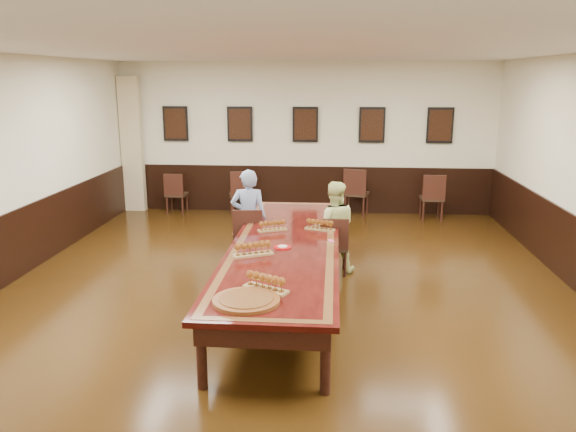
# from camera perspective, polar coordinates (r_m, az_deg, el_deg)

# --- Properties ---
(floor) EXTENTS (8.00, 10.00, 0.02)m
(floor) POSITION_cam_1_polar(r_m,az_deg,el_deg) (7.61, -0.31, -8.31)
(floor) COLOR black
(floor) RESTS_ON ground
(ceiling) EXTENTS (8.00, 10.00, 0.02)m
(ceiling) POSITION_cam_1_polar(r_m,az_deg,el_deg) (7.06, -0.35, 16.68)
(ceiling) COLOR white
(ceiling) RESTS_ON floor
(wall_back) EXTENTS (8.00, 0.02, 3.20)m
(wall_back) POSITION_cam_1_polar(r_m,az_deg,el_deg) (12.11, 1.78, 7.89)
(wall_back) COLOR #F0EAC9
(wall_back) RESTS_ON floor
(wall_front) EXTENTS (8.00, 0.02, 3.20)m
(wall_front) POSITION_cam_1_polar(r_m,az_deg,el_deg) (2.46, -11.18, -17.47)
(wall_front) COLOR #F0EAC9
(wall_front) RESTS_ON floor
(chair_man) EXTENTS (0.49, 0.52, 0.95)m
(chair_man) POSITION_cam_1_polar(r_m,az_deg,el_deg) (8.67, -4.02, -2.15)
(chair_man) COLOR black
(chair_man) RESTS_ON floor
(chair_woman) EXTENTS (0.43, 0.47, 0.89)m
(chair_woman) POSITION_cam_1_polar(r_m,az_deg,el_deg) (8.40, 4.65, -2.92)
(chair_woman) COLOR black
(chair_woman) RESTS_ON floor
(spare_chair_a) EXTENTS (0.43, 0.47, 0.89)m
(spare_chair_a) POSITION_cam_1_polar(r_m,az_deg,el_deg) (12.34, -11.25, 2.31)
(spare_chair_a) COLOR black
(spare_chair_a) RESTS_ON floor
(spare_chair_b) EXTENTS (0.57, 0.60, 0.98)m
(spare_chair_b) POSITION_cam_1_polar(r_m,az_deg,el_deg) (11.92, -4.82, 2.35)
(spare_chair_b) COLOR black
(spare_chair_b) RESTS_ON floor
(spare_chair_c) EXTENTS (0.59, 0.62, 1.02)m
(spare_chair_c) POSITION_cam_1_polar(r_m,az_deg,el_deg) (11.98, 6.98, 2.45)
(spare_chair_c) COLOR black
(spare_chair_c) RESTS_ON floor
(spare_chair_d) EXTENTS (0.46, 0.50, 0.97)m
(spare_chair_d) POSITION_cam_1_polar(r_m,az_deg,el_deg) (11.90, 14.40, 1.91)
(spare_chair_d) COLOR black
(spare_chair_d) RESTS_ON floor
(person_man) EXTENTS (0.58, 0.41, 1.51)m
(person_man) POSITION_cam_1_polar(r_m,az_deg,el_deg) (8.70, -4.01, -0.17)
(person_man) COLOR #466BB1
(person_man) RESTS_ON floor
(person_woman) EXTENTS (0.71, 0.56, 1.38)m
(person_woman) POSITION_cam_1_polar(r_m,az_deg,el_deg) (8.42, 4.65, -1.11)
(person_woman) COLOR #E8F297
(person_woman) RESTS_ON floor
(pink_phone) EXTENTS (0.09, 0.14, 0.01)m
(pink_phone) POSITION_cam_1_polar(r_m,az_deg,el_deg) (7.48, 4.37, -2.53)
(pink_phone) COLOR #F4518B
(pink_phone) RESTS_ON conference_table
(curtain) EXTENTS (0.45, 0.18, 2.90)m
(curtain) POSITION_cam_1_polar(r_m,az_deg,el_deg) (12.70, -15.56, 6.99)
(curtain) COLOR #CFBB8E
(curtain) RESTS_ON floor
(wainscoting) EXTENTS (8.00, 10.00, 1.00)m
(wainscoting) POSITION_cam_1_polar(r_m,az_deg,el_deg) (7.43, -0.32, -4.67)
(wainscoting) COLOR black
(wainscoting) RESTS_ON floor
(conference_table) EXTENTS (1.40, 5.00, 0.76)m
(conference_table) POSITION_cam_1_polar(r_m,az_deg,el_deg) (7.40, -0.32, -3.85)
(conference_table) COLOR black
(conference_table) RESTS_ON floor
(posters) EXTENTS (6.14, 0.04, 0.74)m
(posters) POSITION_cam_1_polar(r_m,az_deg,el_deg) (12.01, 1.77, 9.28)
(posters) COLOR black
(posters) RESTS_ON wall_back
(flight_a) EXTENTS (0.43, 0.29, 0.15)m
(flight_a) POSITION_cam_1_polar(r_m,az_deg,el_deg) (7.94, -1.61, -1.03)
(flight_a) COLOR olive
(flight_a) RESTS_ON conference_table
(flight_b) EXTENTS (0.44, 0.27, 0.16)m
(flight_b) POSITION_cam_1_polar(r_m,az_deg,el_deg) (7.99, 3.26, -0.94)
(flight_b) COLOR olive
(flight_b) RESTS_ON conference_table
(flight_c) EXTENTS (0.51, 0.35, 0.18)m
(flight_c) POSITION_cam_1_polar(r_m,az_deg,el_deg) (6.85, -3.58, -3.39)
(flight_c) COLOR olive
(flight_c) RESTS_ON conference_table
(flight_d) EXTENTS (0.51, 0.37, 0.18)m
(flight_d) POSITION_cam_1_polar(r_m,az_deg,el_deg) (5.75, -2.28, -6.80)
(flight_d) COLOR olive
(flight_d) RESTS_ON conference_table
(red_plate_grp) EXTENTS (0.22, 0.22, 0.03)m
(red_plate_grp) POSITION_cam_1_polar(r_m,az_deg,el_deg) (7.16, -0.55, -3.19)
(red_plate_grp) COLOR #B70C0F
(red_plate_grp) RESTS_ON conference_table
(carved_platter) EXTENTS (0.77, 0.77, 0.05)m
(carved_platter) POSITION_cam_1_polar(r_m,az_deg,el_deg) (5.49, -4.27, -8.55)
(carved_platter) COLOR #5C2D12
(carved_platter) RESTS_ON conference_table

